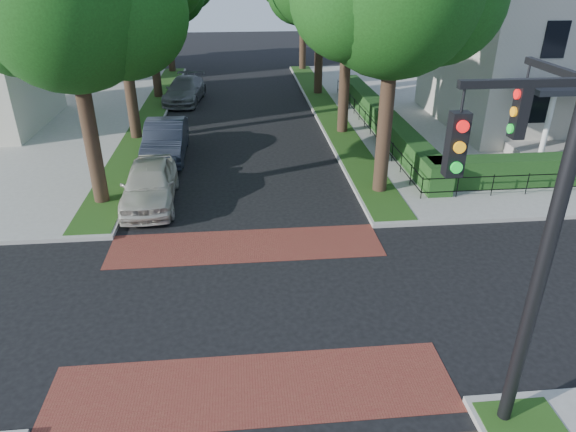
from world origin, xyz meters
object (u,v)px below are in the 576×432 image
object	(u,v)px
parked_car_front	(149,184)
parked_car_rear	(185,90)
parked_car_middle	(166,140)
traffic_signal	(537,214)

from	to	relation	value
parked_car_front	parked_car_rear	xyz separation A→B (m)	(-0.00, 16.04, -0.05)
parked_car_middle	parked_car_rear	xyz separation A→B (m)	(-0.00, 10.76, -0.08)
traffic_signal	parked_car_middle	xyz separation A→B (m)	(-8.49, 16.58, -3.85)
traffic_signal	parked_car_middle	bearing A→B (deg)	117.11
traffic_signal	parked_car_rear	world-z (taller)	traffic_signal
traffic_signal	parked_car_front	size ratio (longest dim) A/B	1.64
traffic_signal	parked_car_middle	world-z (taller)	traffic_signal
parked_car_rear	parked_car_front	bearing A→B (deg)	-83.44
parked_car_front	parked_car_middle	distance (m)	5.28
parked_car_front	parked_car_middle	bearing A→B (deg)	87.59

